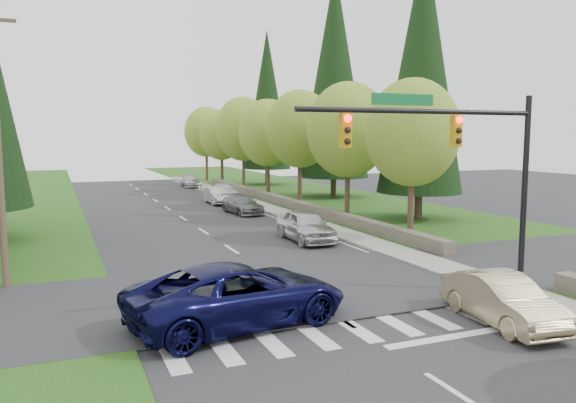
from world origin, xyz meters
TOP-DOWN VIEW (x-y plane):
  - ground at (0.00, 0.00)m, footprint 120.00×120.00m
  - grass_east at (13.00, 20.00)m, footprint 14.00×110.00m
  - cross_street at (0.00, 8.00)m, footprint 120.00×8.00m
  - sidewalk_east at (6.90, 22.00)m, footprint 1.80×80.00m
  - curb_east at (6.05, 22.00)m, footprint 0.20×80.00m
  - stone_wall_north at (8.60, 30.00)m, footprint 0.70×40.00m
  - traffic_signal at (4.37, 4.50)m, footprint 8.70×0.37m
  - decid_tree_0 at (9.20, 14.00)m, footprint 4.80×4.80m
  - decid_tree_1 at (9.30, 21.00)m, footprint 5.20×5.20m
  - decid_tree_2 at (9.10, 28.00)m, footprint 5.00×5.00m
  - decid_tree_3 at (9.20, 35.00)m, footprint 5.00×5.00m
  - decid_tree_4 at (9.30, 42.00)m, footprint 5.40×5.40m
  - decid_tree_5 at (9.10, 49.00)m, footprint 4.80×4.80m
  - decid_tree_6 at (9.20, 56.00)m, footprint 5.20×5.20m
  - conifer_e_a at (14.00, 20.00)m, footprint 5.44×5.44m
  - conifer_e_b at (15.00, 34.00)m, footprint 6.12×6.12m
  - conifer_e_c at (14.00, 48.00)m, footprint 5.10×5.10m
  - sedan_champagne at (4.15, 2.13)m, footprint 2.04×4.53m
  - suv_navy at (-2.96, 5.00)m, footprint 6.93×4.12m
  - parked_car_a at (4.20, 16.09)m, footprint 2.06×4.82m
  - parked_car_b at (4.34, 27.19)m, footprint 2.22×4.55m
  - parked_car_c at (4.22, 33.31)m, footprint 1.46×4.09m
  - parked_car_d at (5.60, 36.08)m, footprint 1.85×4.26m
  - parked_car_e at (5.60, 48.89)m, footprint 2.03×4.39m

SIDE VIEW (x-z plane):
  - ground at x=0.00m, z-range 0.00..0.00m
  - cross_street at x=0.00m, z-range -0.05..0.05m
  - grass_east at x=13.00m, z-range 0.00..0.06m
  - sidewalk_east at x=6.90m, z-range 0.00..0.13m
  - curb_east at x=6.05m, z-range 0.00..0.13m
  - stone_wall_north at x=8.60m, z-range 0.00..0.70m
  - parked_car_e at x=5.60m, z-range 0.00..1.24m
  - parked_car_b at x=4.34m, z-range 0.00..1.27m
  - parked_car_c at x=4.22m, z-range 0.00..1.34m
  - parked_car_d at x=5.60m, z-range 0.00..1.43m
  - sedan_champagne at x=4.15m, z-range 0.00..1.44m
  - parked_car_a at x=4.20m, z-range 0.00..1.62m
  - suv_navy at x=-2.96m, z-range 0.00..1.80m
  - traffic_signal at x=4.37m, z-range 1.58..8.38m
  - decid_tree_5 at x=9.10m, z-range 1.38..9.68m
  - decid_tree_0 at x=9.20m, z-range 1.41..9.78m
  - decid_tree_3 at x=9.20m, z-range 1.39..9.94m
  - decid_tree_1 at x=9.30m, z-range 1.40..10.20m
  - decid_tree_6 at x=9.20m, z-range 1.43..10.30m
  - decid_tree_2 at x=9.10m, z-range 1.52..10.34m
  - decid_tree_4 at x=9.30m, z-range 1.47..10.65m
  - conifer_e_c at x=14.00m, z-range 0.89..17.69m
  - conifer_e_a at x=14.00m, z-range 0.89..18.69m
  - conifer_e_b at x=15.00m, z-range 0.89..20.69m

